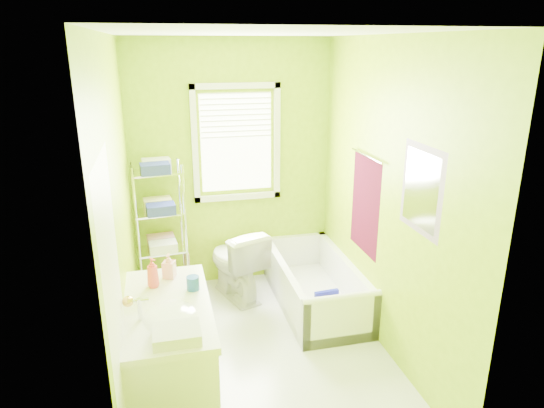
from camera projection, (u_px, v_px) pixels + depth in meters
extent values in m
plane|color=silver|center=(262.00, 352.00, 4.17)|extent=(2.90, 2.90, 0.00)
cube|color=#87AE08|center=(232.00, 166.00, 5.10)|extent=(2.10, 0.04, 2.60)
cube|color=#87AE08|center=(323.00, 301.00, 2.42)|extent=(2.10, 0.04, 2.60)
cube|color=#87AE08|center=(121.00, 221.00, 3.53)|extent=(0.04, 2.90, 2.60)
cube|color=#87AE08|center=(385.00, 200.00, 4.00)|extent=(0.04, 2.90, 2.60)
cube|color=white|center=(260.00, 33.00, 3.35)|extent=(2.10, 2.90, 0.04)
cube|color=white|center=(236.00, 143.00, 5.03)|extent=(0.74, 0.01, 1.01)
cube|color=white|center=(238.00, 197.00, 5.19)|extent=(0.92, 0.05, 0.06)
cube|color=white|center=(235.00, 86.00, 4.82)|extent=(0.92, 0.05, 0.06)
cube|color=white|center=(195.00, 145.00, 4.91)|extent=(0.06, 0.05, 1.22)
cube|color=white|center=(277.00, 141.00, 5.10)|extent=(0.06, 0.05, 1.22)
cube|color=white|center=(236.00, 115.00, 4.91)|extent=(0.72, 0.02, 0.50)
cube|color=white|center=(118.00, 331.00, 2.70)|extent=(0.02, 0.80, 2.00)
sphere|color=gold|center=(128.00, 301.00, 3.02)|extent=(0.07, 0.07, 0.07)
cube|color=#47081C|center=(365.00, 205.00, 4.36)|extent=(0.02, 0.58, 0.90)
cylinder|color=silver|center=(367.00, 156.00, 4.22)|extent=(0.02, 0.62, 0.02)
cube|color=#CC5972|center=(422.00, 190.00, 3.41)|extent=(0.02, 0.54, 0.64)
cube|color=white|center=(421.00, 190.00, 3.41)|extent=(0.01, 0.44, 0.54)
cube|color=white|center=(314.00, 299.00, 4.94)|extent=(0.71, 1.53, 0.10)
cube|color=white|center=(284.00, 287.00, 4.82)|extent=(0.07, 1.53, 0.46)
cube|color=white|center=(344.00, 280.00, 4.96)|extent=(0.07, 1.53, 0.46)
cube|color=white|center=(341.00, 321.00, 4.21)|extent=(0.71, 0.07, 0.46)
cube|color=white|center=(295.00, 254.00, 5.56)|extent=(0.71, 0.07, 0.46)
cylinder|color=white|center=(342.00, 298.00, 4.14)|extent=(0.71, 0.07, 0.07)
cylinder|color=#1318B5|center=(332.00, 318.00, 4.45)|extent=(0.33, 0.33, 0.06)
cylinder|color=yellow|center=(332.00, 313.00, 4.43)|extent=(0.31, 0.31, 0.05)
cube|color=#1318B5|center=(326.00, 301.00, 4.53)|extent=(0.24, 0.06, 0.22)
imported|color=white|center=(236.00, 262.00, 4.99)|extent=(0.65, 0.85, 0.77)
cube|color=white|center=(171.00, 362.00, 3.39)|extent=(0.56, 1.12, 0.81)
cube|color=white|center=(166.00, 308.00, 3.26)|extent=(0.59, 1.15, 0.05)
ellipsoid|color=white|center=(170.00, 320.00, 3.12)|extent=(0.39, 0.50, 0.14)
cylinder|color=silver|center=(140.00, 310.00, 3.05)|extent=(0.03, 0.03, 0.16)
cylinder|color=silver|center=(139.00, 300.00, 3.03)|extent=(0.12, 0.02, 0.02)
imported|color=#F0464F|center=(153.00, 273.00, 3.46)|extent=(0.12, 0.12, 0.22)
imported|color=pink|center=(169.00, 266.00, 3.60)|extent=(0.11, 0.11, 0.19)
cylinder|color=#1A4DAC|center=(193.00, 283.00, 3.44)|extent=(0.09, 0.09, 0.10)
cube|color=silver|center=(177.00, 334.00, 2.86)|extent=(0.28, 0.22, 0.07)
cylinder|color=silver|center=(139.00, 241.00, 4.66)|extent=(0.02, 0.02, 1.44)
cylinder|color=silver|center=(137.00, 231.00, 4.91)|extent=(0.02, 0.02, 1.44)
cylinder|color=silver|center=(186.00, 235.00, 4.80)|extent=(0.02, 0.02, 1.44)
cylinder|color=silver|center=(182.00, 226.00, 5.05)|extent=(0.02, 0.02, 1.44)
cube|color=silver|center=(165.00, 285.00, 5.04)|extent=(0.50, 0.34, 0.02)
cube|color=silver|center=(162.00, 250.00, 4.91)|extent=(0.50, 0.34, 0.02)
cube|color=silver|center=(159.00, 212.00, 4.79)|extent=(0.50, 0.34, 0.02)
cube|color=silver|center=(156.00, 172.00, 4.66)|extent=(0.50, 0.34, 0.02)
cube|color=#283693|center=(155.00, 169.00, 4.56)|extent=(0.29, 0.21, 0.10)
cube|color=silver|center=(156.00, 164.00, 4.74)|extent=(0.29, 0.21, 0.10)
cube|color=#283693|center=(161.00, 209.00, 4.69)|extent=(0.29, 0.21, 0.10)
cube|color=#F9EA98|center=(158.00, 203.00, 4.87)|extent=(0.29, 0.21, 0.10)
cube|color=silver|center=(163.00, 247.00, 4.83)|extent=(0.29, 0.21, 0.10)
cube|color=pink|center=(161.00, 240.00, 5.00)|extent=(0.29, 0.21, 0.10)
cube|color=pink|center=(187.00, 269.00, 5.07)|extent=(0.05, 0.25, 0.45)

